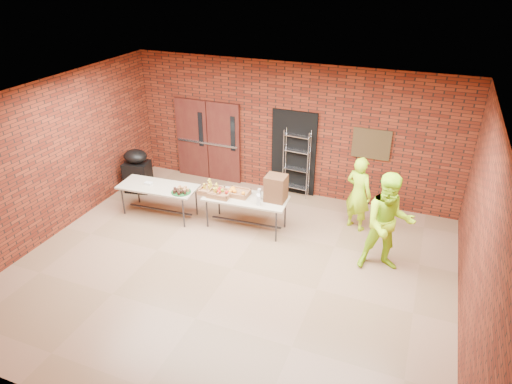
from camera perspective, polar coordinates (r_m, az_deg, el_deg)
room at (r=7.94m, az=-3.31°, el=-0.27°), size 8.08×7.08×3.28m
double_doors at (r=11.87m, az=-6.00°, el=6.41°), size 1.78×0.12×2.10m
dark_doorway at (r=11.08m, az=4.72°, el=4.87°), size 1.10×0.06×2.10m
bronze_plaque at (r=10.55m, az=14.22°, el=5.85°), size 0.85×0.04×0.70m
wire_rack at (r=11.00m, az=5.07°, el=3.56°), size 0.64×0.26×1.70m
table_left at (r=10.42m, az=-12.13°, el=0.45°), size 1.81×0.84×0.72m
table_right at (r=9.69m, az=-1.27°, el=-1.01°), size 1.83×0.86×0.73m
basket_bananas at (r=9.85m, az=-5.62°, el=0.20°), size 0.49×0.38×0.15m
basket_oranges at (r=9.73m, az=-2.23°, el=-0.07°), size 0.46×0.36×0.14m
basket_apples at (r=9.71m, az=-4.55°, el=-0.17°), size 0.48×0.37×0.15m
muffin_tray at (r=9.99m, az=-9.37°, el=0.20°), size 0.43×0.43×0.11m
napkin_box at (r=10.48m, az=-13.29°, el=1.04°), size 0.17×0.11×0.06m
coffee_dispenser at (r=9.44m, az=2.51°, el=0.49°), size 0.42×0.38×0.56m
cup_stack_front at (r=9.35m, az=0.27°, el=-0.90°), size 0.08×0.08×0.23m
cup_stack_mid at (r=9.31m, az=0.30°, el=-1.08°), size 0.07×0.07×0.22m
cup_stack_back at (r=9.55m, az=0.43°, el=-0.24°), size 0.08×0.08×0.23m
covered_grill at (r=11.71m, az=-14.62°, el=2.64°), size 0.69×0.61×1.09m
volunteer_woman at (r=9.84m, az=12.68°, el=-0.20°), size 0.71×0.61×1.66m
volunteer_man at (r=8.62m, az=16.20°, el=-3.79°), size 1.13×1.00×1.95m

